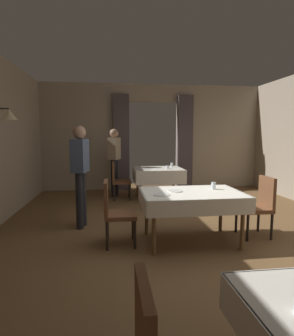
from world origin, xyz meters
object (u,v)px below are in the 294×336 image
(plate_mid_b, at_px, (175,191))
(person_diner_standing_aside, at_px, (114,156))
(chair_mid_right, at_px, (259,203))
(plate_far_c, at_px, (146,170))
(dining_table_mid, at_px, (191,197))
(glass_mid_a, at_px, (213,186))
(plate_far_d, at_px, (141,168))
(chair_mid_left, at_px, (115,210))
(glass_far_a, at_px, (168,167))
(glass_far_b, at_px, (172,165))
(dining_table_far, at_px, (158,173))
(person_waiter_by_doorway, at_px, (80,168))
(chair_far_left, at_px, (118,179))
(plate_mid_c, at_px, (161,195))

(plate_mid_b, bearing_deg, person_diner_standing_aside, 105.00)
(chair_mid_right, xyz_separation_m, plate_far_c, (-1.47, 2.47, 0.24))
(dining_table_mid, relative_size, person_diner_standing_aside, 0.84)
(glass_mid_a, relative_size, plate_far_d, 0.49)
(glass_mid_a, relative_size, plate_far_c, 0.48)
(chair_mid_left, bearing_deg, glass_far_a, 63.94)
(glass_far_a, bearing_deg, glass_far_b, 64.74)
(dining_table_far, xyz_separation_m, plate_far_c, (-0.35, -0.29, 0.11))
(glass_far_a, bearing_deg, chair_mid_left, -116.06)
(chair_mid_right, height_order, glass_far_a, chair_mid_right)
(chair_mid_left, relative_size, glass_far_a, 11.27)
(plate_mid_b, relative_size, plate_far_c, 0.92)
(dining_table_mid, xyz_separation_m, chair_mid_right, (1.11, 0.10, -0.15))
(dining_table_mid, height_order, person_diner_standing_aside, person_diner_standing_aside)
(plate_far_d, height_order, person_diner_standing_aside, person_diner_standing_aside)
(plate_far_d, bearing_deg, plate_far_c, -77.48)
(chair_mid_right, distance_m, person_waiter_by_doorway, 2.93)
(chair_mid_left, distance_m, chair_far_left, 2.80)
(dining_table_far, bearing_deg, plate_far_d, 174.88)
(plate_mid_c, bearing_deg, chair_mid_right, 9.60)
(plate_mid_c, xyz_separation_m, plate_far_c, (0.11, 2.74, 0.00))
(chair_far_left, height_order, plate_mid_c, chair_far_left)
(glass_far_a, distance_m, plate_far_d, 0.66)
(glass_mid_a, relative_size, person_waiter_by_doorway, 0.06)
(chair_mid_left, distance_m, glass_far_a, 2.97)
(plate_mid_c, relative_size, glass_far_a, 2.80)
(dining_table_mid, xyz_separation_m, chair_mid_left, (-1.11, 0.03, -0.15))
(person_waiter_by_doorway, bearing_deg, glass_far_b, 47.29)
(chair_mid_left, height_order, glass_far_a, chair_mid_left)
(chair_mid_right, distance_m, glass_far_b, 3.09)
(person_diner_standing_aside, bearing_deg, dining_table_far, -18.77)
(glass_far_a, height_order, plate_far_c, glass_far_a)
(plate_mid_c, height_order, glass_far_a, glass_far_a)
(glass_mid_a, relative_size, glass_far_a, 1.32)
(chair_mid_right, height_order, glass_mid_a, chair_mid_right)
(dining_table_far, height_order, plate_far_c, plate_far_c)
(dining_table_mid, height_order, chair_mid_right, chair_mid_right)
(dining_table_mid, distance_m, glass_far_b, 3.12)
(dining_table_far, bearing_deg, dining_table_mid, -89.74)
(chair_far_left, relative_size, plate_mid_c, 4.02)
(chair_mid_right, bearing_deg, plate_far_d, 118.93)
(plate_mid_c, bearing_deg, chair_far_left, 99.85)
(chair_far_left, relative_size, glass_mid_a, 8.52)
(dining_table_mid, relative_size, glass_mid_a, 13.31)
(chair_far_left, height_order, person_waiter_by_doorway, person_waiter_by_doorway)
(chair_mid_right, height_order, plate_mid_c, chair_mid_right)
(dining_table_far, height_order, chair_far_left, chair_far_left)
(dining_table_mid, height_order, plate_far_d, plate_far_d)
(plate_mid_b, distance_m, person_waiter_by_doorway, 1.68)
(plate_mid_c, distance_m, glass_far_b, 3.37)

